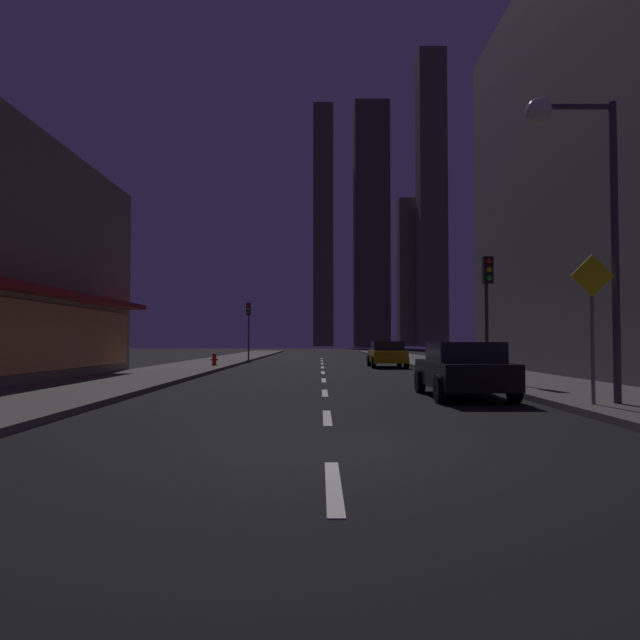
% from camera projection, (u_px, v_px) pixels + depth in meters
% --- Properties ---
extents(ground_plane, '(78.00, 136.00, 0.10)m').
position_uv_depth(ground_plane, '(319.00, 363.00, 39.88)').
color(ground_plane, black).
extents(sidewalk_right, '(4.00, 76.00, 0.15)m').
position_uv_depth(sidewalk_right, '(421.00, 361.00, 39.91)').
color(sidewalk_right, '#605E59').
rests_on(sidewalk_right, ground).
extents(sidewalk_left, '(4.00, 76.00, 0.15)m').
position_uv_depth(sidewalk_left, '(218.00, 361.00, 39.85)').
color(sidewalk_left, '#605E59').
rests_on(sidewalk_left, ground).
extents(lane_marking_center, '(0.16, 43.80, 0.01)m').
position_uv_depth(lane_marking_center, '(320.00, 373.00, 26.69)').
color(lane_marking_center, silver).
rests_on(lane_marking_center, ground).
extents(skyscraper_distant_tall, '(5.37, 6.26, 65.63)m').
position_uv_depth(skyscraper_distant_tall, '(321.00, 225.00, 157.65)').
color(skyscraper_distant_tall, '#4C4839').
rests_on(skyscraper_distant_tall, ground).
extents(skyscraper_distant_mid, '(7.27, 7.93, 52.12)m').
position_uv_depth(skyscraper_distant_mid, '(369.00, 226.00, 124.32)').
color(skyscraper_distant_mid, '#3E3B2F').
rests_on(skyscraper_distant_mid, ground).
extents(skyscraper_distant_short, '(6.84, 7.35, 74.92)m').
position_uv_depth(skyscraper_distant_short, '(429.00, 199.00, 146.82)').
color(skyscraper_distant_short, '#4F4B3B').
rests_on(skyscraper_distant_short, ground).
extents(skyscraper_distant_slender, '(8.36, 5.46, 39.16)m').
position_uv_depth(skyscraper_distant_slender, '(411.00, 273.00, 154.51)').
color(skyscraper_distant_slender, '#5D5946').
rests_on(skyscraper_distant_slender, ground).
extents(car_parked_near, '(1.98, 4.24, 1.45)m').
position_uv_depth(car_parked_near, '(460.00, 369.00, 15.15)').
color(car_parked_near, black).
rests_on(car_parked_near, ground).
extents(car_parked_far, '(1.98, 4.24, 1.45)m').
position_uv_depth(car_parked_far, '(384.00, 354.00, 32.31)').
color(car_parked_far, gold).
rests_on(car_parked_far, ground).
extents(fire_hydrant_far_left, '(0.42, 0.30, 0.65)m').
position_uv_depth(fire_hydrant_far_left, '(211.00, 360.00, 31.53)').
color(fire_hydrant_far_left, red).
rests_on(fire_hydrant_far_left, sidewalk_left).
extents(traffic_light_near_right, '(0.32, 0.48, 4.20)m').
position_uv_depth(traffic_light_near_right, '(485.00, 290.00, 19.52)').
color(traffic_light_near_right, '#2D2D2D').
rests_on(traffic_light_near_right, sidewalk_right).
extents(traffic_light_far_left, '(0.32, 0.48, 4.20)m').
position_uv_depth(traffic_light_far_left, '(246.00, 318.00, 43.41)').
color(traffic_light_far_left, '#2D2D2D').
rests_on(traffic_light_far_left, sidewalk_left).
extents(street_lamp_right, '(1.96, 0.56, 6.58)m').
position_uv_depth(street_lamp_right, '(572.00, 175.00, 12.53)').
color(street_lamp_right, '#38383D').
rests_on(street_lamp_right, sidewalk_right).
extents(pedestrian_crossing_sign, '(0.91, 0.08, 3.15)m').
position_uv_depth(pedestrian_crossing_sign, '(589.00, 315.00, 12.23)').
color(pedestrian_crossing_sign, slate).
rests_on(pedestrian_crossing_sign, sidewalk_right).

